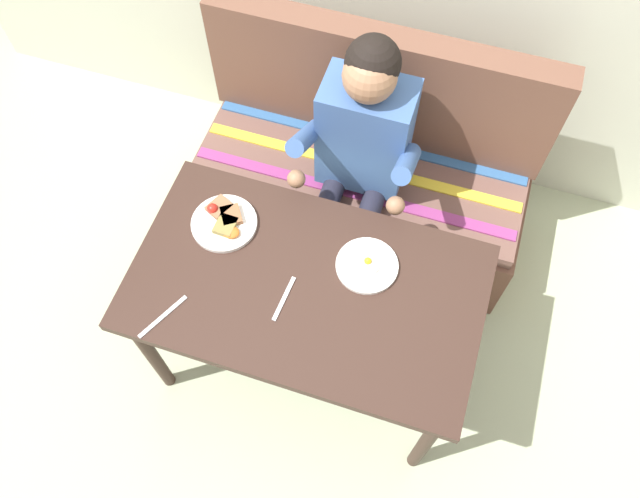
{
  "coord_description": "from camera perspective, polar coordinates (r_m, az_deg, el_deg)",
  "views": [
    {
      "loc": [
        0.32,
        -0.85,
        2.65
      ],
      "look_at": [
        0.0,
        0.15,
        0.72
      ],
      "focal_mm": 35.25,
      "sensor_mm": 36.0,
      "label": 1
    }
  ],
  "objects": [
    {
      "name": "knife",
      "position": [
        2.14,
        -14.08,
        -5.97
      ],
      "size": [
        0.1,
        0.19,
        0.0
      ],
      "primitive_type": "cube",
      "rotation": [
        0.0,
        0.0,
        -0.45
      ],
      "color": "silver",
      "rests_on": "table"
    },
    {
      "name": "table",
      "position": [
        2.2,
        -1.21,
        -4.17
      ],
      "size": [
        1.2,
        0.7,
        0.73
      ],
      "color": "#36231C",
      "rests_on": "ground"
    },
    {
      "name": "plate_breakfast",
      "position": [
        2.25,
        -8.69,
        2.51
      ],
      "size": [
        0.24,
        0.24,
        0.05
      ],
      "color": "white",
      "rests_on": "table"
    },
    {
      "name": "couch",
      "position": [
        2.85,
        3.84,
        6.58
      ],
      "size": [
        1.44,
        0.56,
        1.0
      ],
      "color": "brown",
      "rests_on": "ground"
    },
    {
      "name": "fork",
      "position": [
        2.1,
        -3.29,
        -4.51
      ],
      "size": [
        0.03,
        0.17,
        0.0
      ],
      "primitive_type": "cube",
      "rotation": [
        0.0,
        0.0,
        -0.07
      ],
      "color": "silver",
      "rests_on": "table"
    },
    {
      "name": "person",
      "position": [
        2.41,
        3.64,
        8.89
      ],
      "size": [
        0.45,
        0.61,
        1.21
      ],
      "color": "#3D5F9B",
      "rests_on": "ground"
    },
    {
      "name": "plate_eggs",
      "position": [
        2.15,
        4.29,
        -1.48
      ],
      "size": [
        0.22,
        0.22,
        0.04
      ],
      "color": "white",
      "rests_on": "table"
    },
    {
      "name": "ground_plane",
      "position": [
        2.8,
        -0.96,
        -9.67
      ],
      "size": [
        8.0,
        8.0,
        0.0
      ],
      "primitive_type": "plane",
      "color": "#ACB694"
    }
  ]
}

